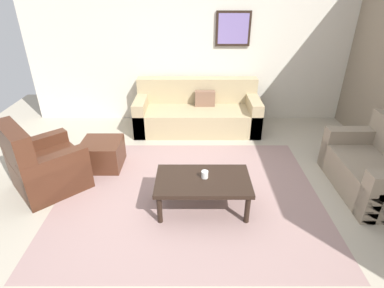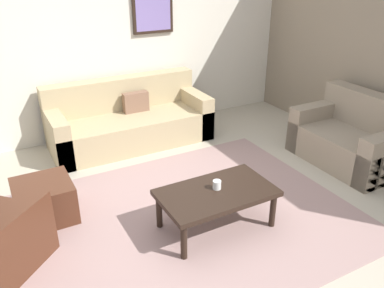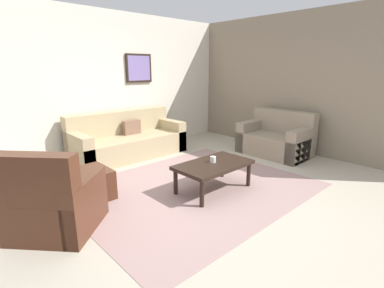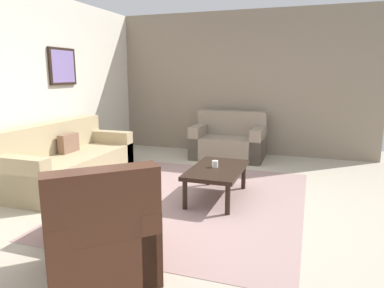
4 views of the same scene
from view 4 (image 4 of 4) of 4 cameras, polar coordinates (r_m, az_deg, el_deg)
ground_plane at (r=4.55m, az=0.43°, el=-9.15°), size 8.00×8.00×0.00m
rear_partition at (r=5.65m, az=-25.73°, el=8.30°), size 6.00×0.12×2.80m
stone_feature_panel at (r=7.17m, az=8.15°, el=9.72°), size 0.12×5.20×2.80m
area_rug at (r=4.55m, az=0.43°, el=-9.10°), size 3.31×2.68×0.01m
couch_main at (r=5.57m, az=-20.04°, el=-2.81°), size 2.21×0.91×0.88m
couch_loveseat at (r=6.79m, az=6.08°, el=0.31°), size 0.86×1.34×0.88m
armchair_leather at (r=2.92m, az=-14.63°, el=-15.16°), size 1.13×1.13×0.95m
ottoman at (r=3.72m, az=-16.69°, el=-11.16°), size 0.56×0.56×0.40m
coffee_table at (r=4.52m, az=4.07°, el=-4.51°), size 1.10×0.64×0.41m
cup at (r=4.53m, az=3.76°, el=-3.26°), size 0.08×0.08×0.09m
framed_artwork at (r=6.16m, az=-20.32°, el=11.76°), size 0.61×0.04×0.59m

